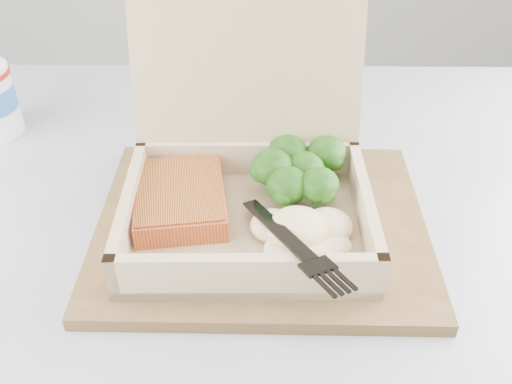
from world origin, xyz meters
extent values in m
cube|color=#9EA0A8|center=(0.43, 0.56, 0.73)|extent=(1.02, 1.02, 0.03)
cube|color=brown|center=(0.48, 0.61, 0.76)|extent=(0.37, 0.32, 0.01)
cube|color=tan|center=(0.47, 0.59, 0.77)|extent=(0.26, 0.22, 0.01)
cube|color=tan|center=(0.36, 0.62, 0.79)|extent=(0.05, 0.17, 0.05)
cube|color=tan|center=(0.57, 0.57, 0.79)|extent=(0.05, 0.17, 0.05)
cube|color=tan|center=(0.45, 0.51, 0.79)|extent=(0.22, 0.06, 0.05)
cube|color=tan|center=(0.49, 0.67, 0.79)|extent=(0.22, 0.06, 0.05)
cube|color=tan|center=(0.49, 0.70, 0.89)|extent=(0.23, 0.11, 0.17)
cube|color=#CF5128|center=(0.41, 0.63, 0.78)|extent=(0.09, 0.12, 0.02)
ellipsoid|color=#FBDFA2|center=(0.51, 0.56, 0.79)|extent=(0.09, 0.08, 0.03)
cube|color=black|center=(0.47, 0.61, 0.80)|extent=(0.04, 0.12, 0.03)
cube|color=black|center=(0.49, 0.52, 0.80)|extent=(0.03, 0.05, 0.01)
cube|color=white|center=(0.49, 0.77, 0.75)|extent=(0.13, 0.16, 0.00)
camera|label=1|loc=(0.39, 0.20, 1.12)|focal=40.00mm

